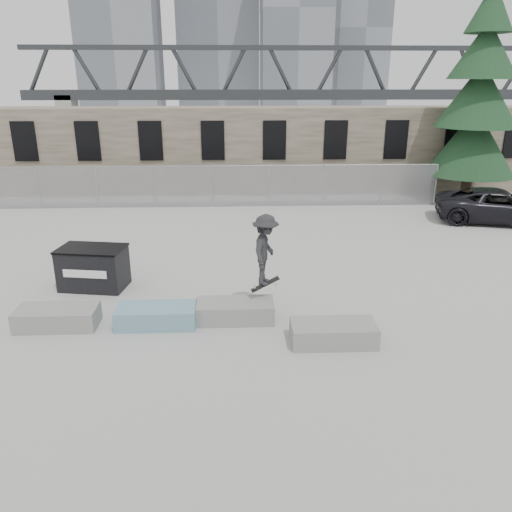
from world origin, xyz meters
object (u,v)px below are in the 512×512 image
at_px(suv, 499,206).
at_px(skateboarder, 265,250).
at_px(planter_far_left, 57,317).
at_px(planter_center_right, 235,310).
at_px(dumpster, 93,268).
at_px(spruce_tree, 478,99).
at_px(planter_center_left, 157,315).
at_px(planter_offset, 333,332).

height_order(suv, skateboarder, skateboarder).
height_order(planter_far_left, suv, suv).
relative_size(planter_center_right, skateboarder, 0.97).
bearing_deg(dumpster, suv, 32.02).
relative_size(spruce_tree, suv, 2.21).
xyz_separation_m(spruce_tree, skateboarder, (-10.92, -12.55, -3.18)).
height_order(planter_center_left, planter_offset, same).
xyz_separation_m(planter_far_left, spruce_tree, (16.19, 13.03, 4.73)).
xyz_separation_m(planter_offset, skateboarder, (-1.53, 1.58, 1.54)).
height_order(spruce_tree, skateboarder, spruce_tree).
bearing_deg(planter_far_left, skateboarder, 5.18).
height_order(planter_center_right, dumpster, dumpster).
bearing_deg(dumpster, planter_far_left, -87.06).
xyz_separation_m(planter_center_left, spruce_tree, (13.70, 13.04, 4.73)).
bearing_deg(planter_center_right, spruce_tree, 47.60).
height_order(planter_far_left, planter_center_left, same).
relative_size(planter_center_left, planter_center_right, 1.00).
bearing_deg(suv, skateboarder, 143.78).
xyz_separation_m(planter_far_left, skateboarder, (5.27, 0.48, 1.54)).
distance_m(planter_center_right, skateboarder, 1.76).
distance_m(planter_far_left, planter_offset, 6.89).
bearing_deg(spruce_tree, planter_center_left, -136.43).
distance_m(planter_center_right, spruce_tree, 18.00).
bearing_deg(suv, planter_offset, 152.96).
xyz_separation_m(planter_center_right, suv, (11.45, 8.94, 0.45)).
xyz_separation_m(planter_center_left, skateboarder, (2.78, 0.49, 1.54)).
bearing_deg(suv, planter_far_left, 134.52).
relative_size(planter_center_left, planter_offset, 1.00).
height_order(planter_center_left, spruce_tree, spruce_tree).
bearing_deg(dumpster, spruce_tree, 42.54).
distance_m(planter_center_left, dumpster, 3.38).
xyz_separation_m(spruce_tree, suv, (-0.26, -3.89, -4.28)).
height_order(planter_center_left, skateboarder, skateboarder).
height_order(planter_center_left, planter_center_right, same).
distance_m(planter_offset, spruce_tree, 17.61).
distance_m(dumpster, suv, 17.00).
bearing_deg(suv, planter_center_right, 142.65).
bearing_deg(suv, planter_center_left, 138.92).
bearing_deg(planter_far_left, planter_offset, -9.18).
height_order(spruce_tree, suv, spruce_tree).
height_order(planter_far_left, dumpster, dumpster).
bearing_deg(skateboarder, spruce_tree, -24.64).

